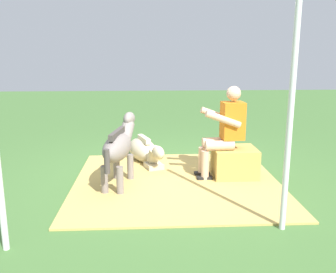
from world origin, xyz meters
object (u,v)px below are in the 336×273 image
at_px(hay_bale, 234,163).
at_px(pony_standing, 119,146).
at_px(tent_pole_left, 290,120).
at_px(pony_lying, 145,151).
at_px(person_seated, 225,129).

relative_size(hay_bale, pony_standing, 0.45).
bearing_deg(tent_pole_left, pony_standing, -38.35).
distance_m(pony_standing, pony_lying, 1.16).
xyz_separation_m(pony_standing, tent_pole_left, (-1.75, 1.39, 0.59)).
bearing_deg(person_seated, hay_bale, -177.65).
height_order(pony_lying, tent_pole_left, tent_pole_left).
distance_m(hay_bale, tent_pole_left, 1.86).
height_order(pony_standing, pony_lying, pony_standing).
distance_m(person_seated, tent_pole_left, 1.68).
bearing_deg(person_seated, pony_lying, -36.49).
relative_size(person_seated, pony_lying, 0.97).
height_order(pony_standing, tent_pole_left, tent_pole_left).
height_order(person_seated, pony_lying, person_seated).
bearing_deg(person_seated, pony_standing, 8.36).
height_order(hay_bale, person_seated, person_seated).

